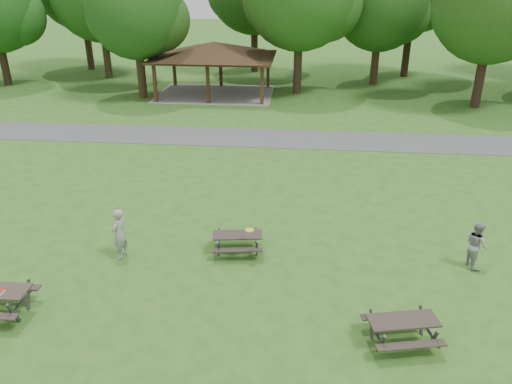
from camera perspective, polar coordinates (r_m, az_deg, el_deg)
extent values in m
plane|color=#2D5F1B|center=(15.18, -5.34, -10.60)|extent=(160.00, 160.00, 0.00)
cube|color=#464749|center=(27.69, -0.03, 6.20)|extent=(120.00, 3.20, 0.02)
cube|color=#3B2215|center=(35.78, -11.47, 12.08)|extent=(0.22, 0.22, 2.60)
cube|color=#342113|center=(40.88, -9.32, 13.75)|extent=(0.22, 0.22, 2.60)
cube|color=#321D12|center=(34.90, -5.51, 12.14)|extent=(0.22, 0.22, 2.60)
cube|color=#351B13|center=(40.11, -4.05, 13.80)|extent=(0.22, 0.22, 2.60)
cube|color=#392314|center=(34.39, 0.69, 12.06)|extent=(0.22, 0.22, 2.60)
cube|color=#3A2115|center=(39.67, 1.39, 13.73)|extent=(0.22, 0.22, 2.60)
cube|color=#301F13|center=(37.25, -4.81, 15.11)|extent=(8.60, 6.60, 0.16)
pyramid|color=black|center=(37.16, -4.84, 15.99)|extent=(7.01, 7.01, 1.00)
cube|color=gray|center=(37.77, -4.66, 11.12)|extent=(8.40, 6.40, 0.03)
cylinder|color=black|center=(45.00, -26.82, 12.96)|extent=(0.60, 0.60, 3.32)
sphere|color=#164614|center=(44.05, -25.75, 17.67)|extent=(4.42, 4.42, 4.42)
cylinder|color=#302315|center=(44.90, -16.70, 14.83)|extent=(0.60, 0.60, 3.85)
sphere|color=#1E4915|center=(44.12, -14.98, 20.21)|extent=(5.07, 5.07, 5.07)
sphere|color=#184B15|center=(44.88, -19.46, 20.00)|extent=(4.68, 4.68, 4.68)
cylinder|color=black|center=(37.20, -12.98, 13.12)|extent=(0.60, 0.60, 3.50)
sphere|color=#164012|center=(36.65, -13.63, 19.59)|extent=(6.60, 6.60, 6.60)
sphere|color=#1A3F12|center=(36.55, -11.04, 18.76)|extent=(4.29, 4.29, 4.29)
sphere|color=#1D4B15|center=(36.94, -15.70, 18.65)|extent=(3.96, 3.96, 3.96)
cylinder|color=black|center=(37.76, 4.79, 14.21)|extent=(0.60, 0.60, 4.02)
sphere|color=#1C4614|center=(37.56, 7.97, 20.50)|extent=(5.20, 5.20, 5.20)
sphere|color=#1B4112|center=(37.10, 2.39, 20.95)|extent=(4.80, 4.80, 4.80)
cylinder|color=#311F16|center=(41.61, 13.43, 14.19)|extent=(0.60, 0.60, 3.43)
sphere|color=#194413|center=(41.11, 14.05, 20.13)|extent=(7.00, 7.00, 7.00)
sphere|color=#204C15|center=(41.69, 16.15, 19.00)|extent=(4.55, 4.55, 4.55)
sphere|color=#1C4313|center=(40.78, 11.95, 19.54)|extent=(4.20, 4.20, 4.20)
cylinder|color=black|center=(36.65, 24.18, 11.70)|extent=(0.60, 0.60, 3.78)
sphere|color=#1D4313|center=(36.08, 25.51, 18.88)|extent=(7.40, 7.40, 7.40)
sphere|color=#184413|center=(35.49, 23.09, 18.31)|extent=(4.44, 4.44, 4.44)
cylinder|color=#301D15|center=(49.20, -18.61, 15.67)|extent=(0.60, 0.60, 4.38)
cylinder|color=black|center=(45.88, -0.18, 16.17)|extent=(0.60, 0.60, 4.13)
cylinder|color=black|center=(45.41, 16.86, 15.36)|extent=(0.60, 0.60, 4.55)
cube|color=#2E2521|center=(15.90, -26.63, -9.64)|extent=(1.94, 0.34, 0.04)
cube|color=#39393C|center=(14.86, -25.96, -12.35)|extent=(0.08, 0.41, 0.84)
cube|color=#444447|center=(15.42, -24.57, -10.63)|extent=(0.08, 0.41, 0.84)
cube|color=#3E3E41|center=(15.12, -25.27, -11.38)|extent=(0.11, 1.57, 0.05)
cube|color=#2D2420|center=(16.39, -2.14, -4.91)|extent=(1.69, 0.85, 0.04)
cube|color=black|center=(16.06, -2.12, -6.67)|extent=(1.64, 0.45, 0.04)
cube|color=#302922|center=(16.98, -2.13, -4.81)|extent=(1.64, 0.45, 0.04)
cube|color=#404042|center=(16.27, -4.32, -6.53)|extent=(0.10, 0.34, 0.70)
cube|color=#3F3F42|center=(16.86, -4.25, -5.35)|extent=(0.10, 0.34, 0.70)
cube|color=#464648|center=(16.55, -4.29, -5.85)|extent=(0.23, 1.31, 0.04)
cube|color=#39393B|center=(16.27, 0.09, -6.47)|extent=(0.10, 0.34, 0.70)
cube|color=#3D3D3F|center=(16.85, 0.00, -5.29)|extent=(0.10, 0.34, 0.70)
cube|color=#444447|center=(16.55, 0.05, -5.79)|extent=(0.23, 1.31, 0.04)
cube|color=#2D2520|center=(13.23, 16.48, -13.89)|extent=(1.83, 1.04, 0.05)
cube|color=#2B251F|center=(13.01, 17.29, -16.38)|extent=(1.74, 0.61, 0.04)
cube|color=#2D2721|center=(13.81, 15.44, -13.40)|extent=(1.74, 0.61, 0.04)
cube|color=#3B3B3D|center=(12.97, 14.09, -16.46)|extent=(0.13, 0.37, 0.75)
cube|color=#424245|center=(13.48, 13.03, -14.52)|extent=(0.13, 0.37, 0.75)
cube|color=#3E3E41|center=(13.21, 13.56, -15.38)|extent=(0.36, 1.38, 0.05)
cube|color=#464548|center=(13.45, 19.59, -15.57)|extent=(0.13, 0.37, 0.75)
cube|color=#3C3C3F|center=(13.95, 18.33, -13.75)|extent=(0.13, 0.37, 0.75)
cube|color=#434345|center=(13.68, 18.96, -14.55)|extent=(0.36, 1.38, 0.05)
cylinder|color=yellow|center=(15.73, -0.75, -4.37)|extent=(0.35, 0.35, 0.02)
imported|color=gray|center=(16.61, -15.38, -4.63)|extent=(0.53, 0.70, 1.72)
imported|color=#949396|center=(17.05, 23.88, -5.51)|extent=(0.75, 0.87, 1.55)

